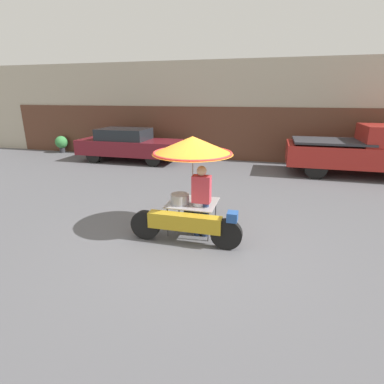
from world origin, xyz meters
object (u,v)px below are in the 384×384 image
at_px(vendor_person, 201,198).
at_px(potted_plant, 62,143).
at_px(parked_car, 128,144).
at_px(pickup_truck, 364,151).
at_px(vendor_motorcycle_cart, 192,163).

relative_size(vendor_person, potted_plant, 1.77).
xyz_separation_m(parked_car, pickup_truck, (9.59, -0.21, 0.16)).
height_order(vendor_motorcycle_cart, vendor_person, vendor_motorcycle_cart).
height_order(vendor_motorcycle_cart, potted_plant, vendor_motorcycle_cart).
xyz_separation_m(vendor_motorcycle_cart, potted_plant, (-9.14, 7.63, -1.05)).
bearing_deg(pickup_truck, parked_car, 178.75).
bearing_deg(pickup_truck, vendor_person, -125.62).
xyz_separation_m(vendor_person, parked_car, (-4.98, 6.65, -0.08)).
height_order(vendor_person, pickup_truck, pickup_truck).
bearing_deg(vendor_motorcycle_cart, pickup_truck, 52.63).
bearing_deg(potted_plant, vendor_motorcycle_cart, -39.86).
bearing_deg(potted_plant, parked_car, -13.68).
relative_size(vendor_person, pickup_truck, 0.30).
height_order(vendor_person, parked_car, vendor_person).
bearing_deg(vendor_motorcycle_cart, potted_plant, 140.14).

